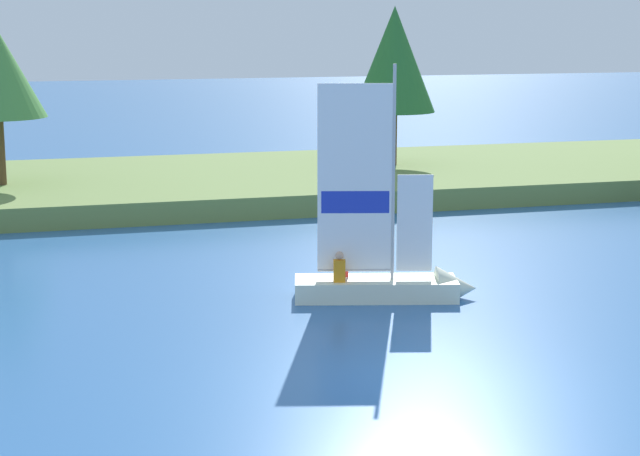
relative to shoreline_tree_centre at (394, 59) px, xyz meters
The scene contains 4 objects.
ground_plane 24.76m from the shoreline_tree_centre, 108.17° to the right, with size 200.00×200.00×0.00m, color #2D609E.
shore_bank 8.88m from the shoreline_tree_centre, behind, with size 80.00×12.01×0.78m, color olive.
shoreline_tree_centre is the anchor object (origin of this frame).
sailboat 18.77m from the shoreline_tree_centre, 108.91° to the right, with size 4.53×2.20×5.92m.
Camera 1 is at (-6.84, -17.79, 6.68)m, focal length 60.04 mm.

